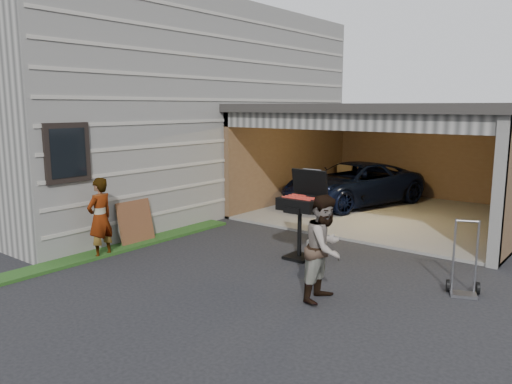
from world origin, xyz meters
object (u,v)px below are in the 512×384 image
bbq_grill (301,207)px  minivan (352,186)px  plywood_panel (136,223)px  propane_tank (314,252)px  woman (100,218)px  man (325,248)px  hand_truck (464,280)px

bbq_grill → minivan: bearing=107.2°
plywood_panel → propane_tank: bearing=18.2°
minivan → woman: 7.48m
bbq_grill → propane_tank: bearing=-16.4°
plywood_panel → bbq_grill: bearing=21.8°
minivan → woman: woman is taller
propane_tank → woman: bearing=-147.0°
minivan → man: bearing=-48.7°
plywood_panel → hand_truck: (6.21, 1.31, -0.23)m
minivan → hand_truck: 6.78m
man → plywood_panel: 4.66m
man → bbq_grill: size_ratio=0.95×
bbq_grill → propane_tank: (0.38, -0.11, -0.78)m
woman → propane_tank: bearing=114.7°
bbq_grill → hand_truck: 3.07m
man → propane_tank: size_ratio=3.72×
bbq_grill → woman: bearing=-142.5°
woman → hand_truck: (5.97, 2.31, -0.54)m
minivan → plywood_panel: minivan is taller
hand_truck → woman: bearing=178.9°
woman → bbq_grill: bbq_grill is taller
woman → man: size_ratio=0.97×
plywood_panel → hand_truck: hand_truck is taller
minivan → propane_tank: size_ratio=10.18×
minivan → propane_tank: minivan is taller
plywood_panel → hand_truck: bearing=11.9°
propane_tank → hand_truck: bearing=2.6°
minivan → woman: size_ratio=2.82×
minivan → man: 7.17m
bbq_grill → plywood_panel: bearing=-158.2°
plywood_panel → man: bearing=-2.4°
propane_tank → man: bearing=-53.4°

